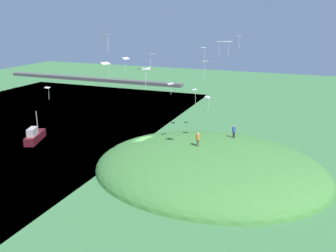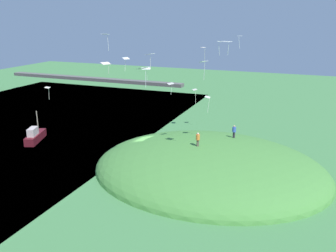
% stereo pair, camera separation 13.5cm
% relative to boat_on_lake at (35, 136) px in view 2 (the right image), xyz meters
% --- Properties ---
extents(ground_plane, '(160.00, 160.00, 0.00)m').
position_rel_boat_on_lake_xyz_m(ground_plane, '(17.33, 0.59, -0.80)').
color(ground_plane, '#437E44').
extents(grass_hill, '(27.40, 22.99, 6.45)m').
position_rel_boat_on_lake_xyz_m(grass_hill, '(26.09, -0.79, -0.80)').
color(grass_hill, '#48873B').
rests_on(grass_hill, ground_plane).
extents(bridge_deck_far, '(42.91, 1.80, 0.70)m').
position_rel_boat_on_lake_xyz_m(bridge_deck_far, '(-9.28, 29.39, 3.13)').
color(bridge_deck_far, '#5A5856').
extents(boat_on_lake, '(3.12, 5.36, 4.12)m').
position_rel_boat_on_lake_xyz_m(boat_on_lake, '(0.00, 0.00, 0.00)').
color(boat_on_lake, '#55141C').
rests_on(boat_on_lake, lake_water).
extents(person_walking_path, '(0.61, 0.61, 1.63)m').
position_rel_boat_on_lake_xyz_m(person_walking_path, '(24.95, -1.79, 3.41)').
color(person_walking_path, '#504739').
rests_on(person_walking_path, grass_hill).
extents(person_watching_kites, '(0.61, 0.61, 1.60)m').
position_rel_boat_on_lake_xyz_m(person_watching_kites, '(28.01, 3.37, 3.16)').
color(person_watching_kites, '#342C36').
rests_on(person_watching_kites, grass_hill).
extents(kite_0, '(1.22, 1.37, 2.10)m').
position_rel_boat_on_lake_xyz_m(kite_0, '(20.35, -6.04, 11.46)').
color(kite_0, white).
extents(kite_1, '(1.25, 1.38, 1.52)m').
position_rel_boat_on_lake_xyz_m(kite_1, '(11.17, 1.98, 10.64)').
color(kite_1, '#F6DBD5').
extents(kite_2, '(1.39, 1.19, 1.71)m').
position_rel_boat_on_lake_xyz_m(kite_2, '(14.85, 6.39, 9.58)').
color(kite_2, white).
extents(kite_3, '(0.89, 0.86, 1.70)m').
position_rel_boat_on_lake_xyz_m(kite_3, '(26.49, 11.03, 13.86)').
color(kite_3, white).
extents(kite_4, '(0.64, 0.89, 2.03)m').
position_rel_boat_on_lake_xyz_m(kite_4, '(25.04, 1.55, 7.30)').
color(kite_4, white).
extents(kite_5, '(0.71, 0.85, 1.51)m').
position_rel_boat_on_lake_xyz_m(kite_5, '(8.86, -6.80, 8.80)').
color(kite_5, white).
extents(kite_6, '(1.13, 0.98, 1.25)m').
position_rel_boat_on_lake_xyz_m(kite_6, '(28.42, -4.99, 14.22)').
color(kite_6, white).
extents(kite_7, '(0.99, 0.71, 2.14)m').
position_rel_boat_on_lake_xyz_m(kite_7, '(10.89, 2.68, 14.20)').
color(kite_7, white).
extents(kite_8, '(1.01, 1.28, 1.91)m').
position_rel_boat_on_lake_xyz_m(kite_8, '(18.10, 0.53, 12.17)').
color(kite_8, silver).
extents(kite_9, '(0.89, 0.96, 2.05)m').
position_rel_boat_on_lake_xyz_m(kite_9, '(21.92, 6.39, 7.04)').
color(kite_9, '#EEE5CF').
extents(kite_10, '(0.83, 0.90, 1.56)m').
position_rel_boat_on_lake_xyz_m(kite_10, '(16.17, -1.81, 11.80)').
color(kite_10, white).
extents(kite_11, '(0.82, 0.97, 1.98)m').
position_rel_boat_on_lake_xyz_m(kite_11, '(24.00, 10.38, 13.11)').
color(kite_11, white).
extents(kite_12, '(0.64, 0.74, 2.10)m').
position_rel_boat_on_lake_xyz_m(kite_12, '(22.84, 6.81, 12.42)').
color(kite_12, silver).
extents(kite_13, '(0.94, 1.02, 2.05)m').
position_rel_boat_on_lake_xyz_m(kite_13, '(25.28, -1.48, 11.76)').
color(kite_13, silver).
extents(kite_14, '(1.20, 1.27, 1.45)m').
position_rel_boat_on_lake_xyz_m(kite_14, '(19.65, 3.34, 8.31)').
color(kite_14, silver).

